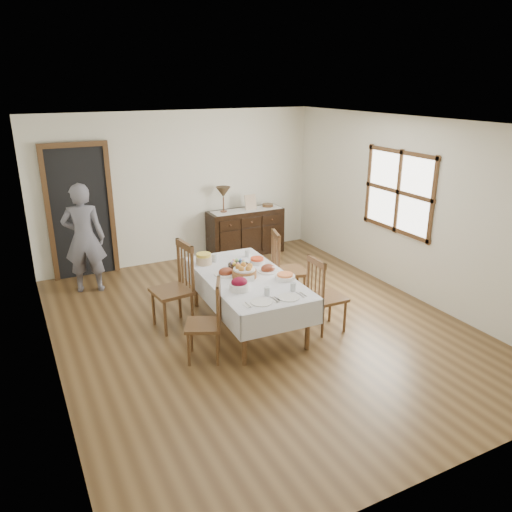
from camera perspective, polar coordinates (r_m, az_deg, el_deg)
name	(u,v)px	position (r m, az deg, el deg)	size (l,w,h in m)	color
ground	(259,326)	(6.65, 0.40, -8.00)	(6.00, 6.00, 0.00)	brown
room_shell	(234,199)	(6.37, -2.49, 6.53)	(5.02, 6.02, 2.65)	silver
dining_table	(247,282)	(6.40, -1.09, -3.03)	(1.13, 2.09, 0.70)	silver
chair_left_near	(208,320)	(5.74, -5.55, -7.34)	(0.53, 0.53, 0.96)	brown
chair_left_far	(176,285)	(6.51, -9.17, -3.34)	(0.52, 0.52, 1.13)	brown
chair_right_near	(324,294)	(6.39, 7.78, -4.33)	(0.42, 0.42, 1.00)	brown
chair_right_far	(285,267)	(7.13, 3.38, -1.28)	(0.55, 0.55, 1.07)	brown
sideboard	(245,232)	(9.22, -1.22, 2.78)	(1.39, 0.51, 0.84)	black
person	(84,235)	(7.85, -19.10, 2.31)	(0.56, 0.36, 1.79)	slate
bread_basket	(244,272)	(6.30, -1.35, -1.84)	(0.31, 0.31, 0.18)	brown
egg_basket	(238,265)	(6.64, -2.04, -1.04)	(0.28, 0.28, 0.11)	black
ham_platter_a	(226,272)	(6.41, -3.48, -1.89)	(0.29, 0.29, 0.11)	white
ham_platter_b	(268,269)	(6.52, 1.36, -1.50)	(0.29, 0.29, 0.11)	white
beet_bowl	(239,285)	(5.93, -1.92, -3.29)	(0.24, 0.24, 0.16)	white
carrot_bowl	(257,261)	(6.78, 0.13, -0.55)	(0.20, 0.20, 0.08)	white
pineapple_bowl	(204,259)	(6.80, -5.99, -0.32)	(0.22, 0.22, 0.15)	#CBAE86
casserole_dish	(285,277)	(6.27, 3.34, -2.36)	(0.25, 0.25, 0.07)	white
butter_dish	(248,278)	(6.21, -0.95, -2.54)	(0.14, 0.10, 0.07)	white
setting_left	(263,298)	(5.68, 0.79, -4.87)	(0.42, 0.31, 0.10)	white
setting_right	(290,294)	(5.81, 3.87, -4.34)	(0.42, 0.31, 0.10)	white
glass_far_a	(215,258)	(6.87, -4.76, -0.21)	(0.07, 0.07, 0.11)	silver
glass_far_b	(247,253)	(7.05, -1.00, 0.30)	(0.07, 0.07, 0.09)	silver
runner	(247,210)	(9.08, -1.08, 5.29)	(1.30, 0.35, 0.01)	silver
table_lamp	(223,193)	(8.87, -3.77, 7.22)	(0.26, 0.26, 0.46)	brown
picture_frame	(251,202)	(9.08, -0.63, 6.16)	(0.22, 0.08, 0.28)	tan
deco_bowl	(268,205)	(9.31, 1.35, 5.79)	(0.20, 0.20, 0.06)	brown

